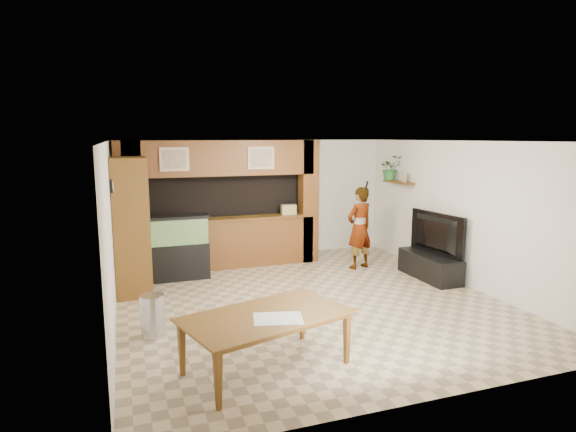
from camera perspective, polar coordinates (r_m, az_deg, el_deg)
name	(u,v)px	position (r m, az deg, el deg)	size (l,w,h in m)	color
floor	(309,300)	(8.06, 2.46, -9.97)	(6.50, 6.50, 0.00)	tan
ceiling	(310,141)	(7.61, 2.60, 8.85)	(6.50, 6.50, 0.00)	white
wall_back	(256,199)	(10.78, -3.87, 2.05)	(6.00, 6.00, 0.00)	silver
wall_left	(111,235)	(7.20, -20.27, -2.17)	(6.50, 6.50, 0.00)	silver
wall_right	(463,213)	(9.25, 20.06, 0.29)	(6.50, 6.50, 0.00)	silver
partition	(219,204)	(9.97, -8.20, 1.46)	(4.20, 0.99, 2.60)	brown
wall_clock	(112,186)	(8.10, -20.17, 3.36)	(0.05, 0.25, 0.25)	black
wall_shelf	(398,182)	(10.69, 12.96, 3.93)	(0.25, 0.90, 0.04)	brown
pantry_cabinet	(131,226)	(8.61, -18.09, -1.14)	(0.58, 0.95, 2.33)	brown
trash_can	(153,316)	(6.83, -15.74, -11.35)	(0.32, 0.32, 0.58)	#B2B2B7
aquarium	(179,248)	(9.30, -12.81, -3.74)	(1.10, 0.41, 1.22)	black
tv_stand	(430,266)	(9.59, 16.44, -5.72)	(0.51, 1.40, 0.47)	black
television	(431,234)	(9.45, 16.62, -2.04)	(1.37, 0.18, 0.79)	black
photo_frame	(404,178)	(10.51, 13.59, 4.44)	(0.03, 0.14, 0.19)	tan
potted_plant	(390,168)	(10.92, 12.03, 5.60)	(0.49, 0.42, 0.54)	#29672E
person	(360,228)	(9.88, 8.48, -1.41)	(0.61, 0.40, 1.68)	#9F8A57
microphone	(367,185)	(9.64, 9.31, 3.64)	(0.04, 0.04, 0.17)	black
dining_table	(268,343)	(5.70, -2.35, -14.81)	(1.89, 1.06, 0.67)	brown
newspaper_a	(278,318)	(5.47, -1.20, -12.05)	(0.54, 0.39, 0.01)	silver
counter_box	(288,210)	(10.19, 0.05, 0.77)	(0.31, 0.21, 0.21)	#A08D57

